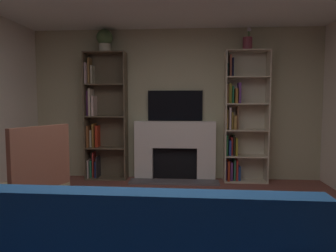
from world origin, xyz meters
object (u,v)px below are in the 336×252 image
object	(u,v)px
fireplace	(175,149)
vase_with_flowers	(248,43)
bookshelf_left	(102,119)
tv	(175,106)
armchair	(30,182)
bookshelf_right	(240,121)
potted_plant	(105,40)

from	to	relation	value
fireplace	vase_with_flowers	xyz separation A→B (m)	(1.19, -0.04, 1.77)
fireplace	bookshelf_left	world-z (taller)	bookshelf_left
fireplace	tv	size ratio (longest dim) A/B	1.58
bookshelf_left	fireplace	bearing A→B (deg)	-0.28
fireplace	armchair	bearing A→B (deg)	-119.56
bookshelf_right	potted_plant	distance (m)	2.65
bookshelf_left	potted_plant	bearing A→B (deg)	-30.90
bookshelf_left	bookshelf_right	xyz separation A→B (m)	(2.36, -0.02, -0.02)
vase_with_flowers	bookshelf_right	bearing A→B (deg)	159.09
tv	potted_plant	bearing A→B (deg)	-174.22
potted_plant	bookshelf_right	bearing A→B (deg)	0.85
bookshelf_right	potted_plant	size ratio (longest dim) A/B	5.77
armchair	bookshelf_left	bearing A→B (deg)	88.43
armchair	fireplace	bearing A→B (deg)	60.44
tv	vase_with_flowers	distance (m)	1.57
tv	bookshelf_right	xyz separation A→B (m)	(1.10, -0.09, -0.25)
fireplace	bookshelf_right	size ratio (longest dim) A/B	0.68
bookshelf_left	vase_with_flowers	world-z (taller)	vase_with_flowers
fireplace	potted_plant	size ratio (longest dim) A/B	3.93
tv	armchair	bearing A→B (deg)	-118.78
bookshelf_right	vase_with_flowers	world-z (taller)	vase_with_flowers
bookshelf_left	vase_with_flowers	xyz separation A→B (m)	(2.45, -0.05, 1.25)
bookshelf_right	potted_plant	bearing A→B (deg)	-179.15
tv	armchair	xyz separation A→B (m)	(-1.33, -2.42, -0.72)
tv	fireplace	bearing A→B (deg)	-90.00
bookshelf_right	vase_with_flowers	xyz separation A→B (m)	(0.09, -0.03, 1.27)
armchair	bookshelf_right	bearing A→B (deg)	43.92
tv	bookshelf_right	size ratio (longest dim) A/B	0.43
bookshelf_left	vase_with_flowers	bearing A→B (deg)	-1.17
fireplace	bookshelf_right	distance (m)	1.20
tv	bookshelf_left	distance (m)	1.29
fireplace	potted_plant	world-z (taller)	potted_plant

